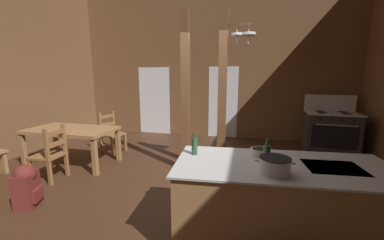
# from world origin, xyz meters

# --- Properties ---
(ground_plane) EXTENTS (8.58, 7.66, 0.10)m
(ground_plane) POSITION_xyz_m (0.00, 0.00, -0.05)
(ground_plane) COLOR #422819
(wall_back) EXTENTS (8.58, 0.14, 4.53)m
(wall_back) POSITION_xyz_m (0.00, 3.50, 2.26)
(wall_back) COLOR brown
(wall_back) RESTS_ON ground_plane
(glazed_door_back_left) EXTENTS (1.00, 0.01, 2.05)m
(glazed_door_back_left) POSITION_xyz_m (-1.75, 3.43, 1.02)
(glazed_door_back_left) COLOR white
(glazed_door_back_left) RESTS_ON ground_plane
(glazed_panel_back_right) EXTENTS (0.84, 0.01, 2.05)m
(glazed_panel_back_right) POSITION_xyz_m (0.39, 3.43, 1.02)
(glazed_panel_back_right) COLOR white
(glazed_panel_back_right) RESTS_ON ground_plane
(kitchen_island) EXTENTS (2.23, 1.12, 0.88)m
(kitchen_island) POSITION_xyz_m (1.44, -0.90, 0.44)
(kitchen_island) COLOR #9E7044
(kitchen_island) RESTS_ON ground_plane
(stove_range) EXTENTS (1.20, 0.90, 1.32)m
(stove_range) POSITION_xyz_m (3.05, 2.73, 0.48)
(stove_range) COLOR #313131
(stove_range) RESTS_ON ground_plane
(support_post_with_pot_rack) EXTENTS (0.59, 0.23, 2.88)m
(support_post_with_pot_rack) POSITION_xyz_m (0.67, 0.75, 1.55)
(support_post_with_pot_rack) COLOR brown
(support_post_with_pot_rack) RESTS_ON ground_plane
(support_post_center) EXTENTS (0.14, 0.14, 2.88)m
(support_post_center) POSITION_xyz_m (-0.03, 0.78, 1.44)
(support_post_center) COLOR brown
(support_post_center) RESTS_ON ground_plane
(dining_table) EXTENTS (1.70, 0.91, 0.74)m
(dining_table) POSITION_xyz_m (-2.33, 0.53, 0.65)
(dining_table) COLOR #9E7044
(dining_table) RESTS_ON ground_plane
(ladderback_chair_near_window) EXTENTS (0.45, 0.45, 0.95)m
(ladderback_chair_near_window) POSITION_xyz_m (-2.15, -0.19, 0.45)
(ladderback_chair_near_window) COLOR olive
(ladderback_chair_near_window) RESTS_ON ground_plane
(ladderback_chair_by_post) EXTENTS (0.55, 0.55, 0.95)m
(ladderback_chair_by_post) POSITION_xyz_m (-2.02, 1.42, 0.45)
(ladderback_chair_by_post) COLOR olive
(ladderback_chair_by_post) RESTS_ON ground_plane
(backpack) EXTENTS (0.37, 0.38, 0.60)m
(backpack) POSITION_xyz_m (-1.80, -0.96, 0.31)
(backpack) COLOR maroon
(backpack) RESTS_ON ground_plane
(stockpot_on_counter) EXTENTS (0.35, 0.28, 0.15)m
(stockpot_on_counter) POSITION_xyz_m (1.33, -1.15, 0.96)
(stockpot_on_counter) COLOR silver
(stockpot_on_counter) RESTS_ON kitchen_island
(mixing_bowl_on_counter) EXTENTS (0.21, 0.21, 0.08)m
(mixing_bowl_on_counter) POSITION_xyz_m (1.23, -0.66, 0.92)
(mixing_bowl_on_counter) COLOR silver
(mixing_bowl_on_counter) RESTS_ON kitchen_island
(bottle_tall_on_counter) EXTENTS (0.07, 0.07, 0.27)m
(bottle_tall_on_counter) POSITION_xyz_m (1.27, -0.96, 0.99)
(bottle_tall_on_counter) COLOR #2D5638
(bottle_tall_on_counter) RESTS_ON kitchen_island
(bottle_short_on_counter) EXTENTS (0.07, 0.07, 0.26)m
(bottle_short_on_counter) POSITION_xyz_m (0.51, -0.81, 0.98)
(bottle_short_on_counter) COLOR #2D5638
(bottle_short_on_counter) RESTS_ON kitchen_island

